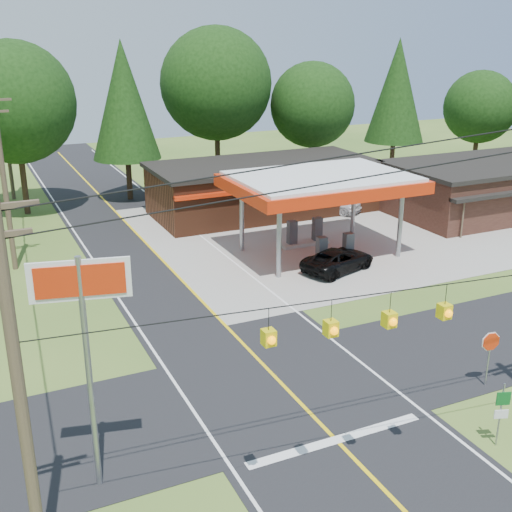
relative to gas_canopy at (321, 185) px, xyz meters
name	(u,v)px	position (x,y,z in m)	size (l,w,h in m)	color
ground	(286,389)	(-9.00, -13.00, -4.27)	(120.00, 120.00, 0.00)	#3E6222
main_highway	(286,388)	(-9.00, -13.00, -4.26)	(8.00, 120.00, 0.02)	black
cross_road	(286,388)	(-9.00, -13.00, -4.25)	(70.00, 7.00, 0.02)	black
lane_center_yellow	(286,388)	(-9.00, -13.00, -4.24)	(0.15, 110.00, 0.00)	yellow
gas_canopy	(321,185)	(0.00, 0.00, 0.00)	(10.60, 7.40, 4.88)	gray
convenience_store	(263,187)	(1.00, 9.98, -2.35)	(16.40, 7.55, 3.80)	#522917
utility_pole_near_left	(19,387)	(-18.50, -18.00, 0.93)	(1.80, 0.30, 10.00)	#473828
utility_pole_far_left	(4,179)	(-17.00, 5.00, 0.93)	(1.80, 0.30, 10.00)	#473828
utility_pole_north	(7,140)	(-15.50, 22.00, 0.48)	(0.30, 0.30, 9.50)	#473828
overhead_beacons	(362,299)	(-10.00, -19.00, 1.95)	(17.04, 2.04, 1.03)	black
treeline_backdrop	(132,115)	(-8.18, 11.01, 3.22)	(70.27, 51.59, 13.30)	#332316
suv_car	(338,260)	(-0.50, -3.00, -3.63)	(4.60, 4.60, 1.28)	black
sedan_car	(331,201)	(5.72, 8.00, -3.49)	(4.59, 4.59, 1.56)	silver
big_stop_sign	(84,320)	(-16.55, -15.49, 1.15)	(2.64, 0.67, 7.23)	gray
octagonal_stop_sign	(490,346)	(-2.00, -16.01, -2.58)	(0.79, 0.17, 2.27)	gray
route_sign_post	(501,409)	(-4.38, -19.02, -2.90)	(0.45, 0.18, 2.29)	gray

